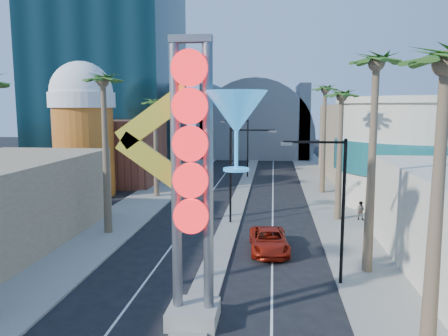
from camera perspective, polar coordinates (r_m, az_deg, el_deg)
sidewalk_west at (r=52.72m, az=-7.88°, el=-2.59°), size 5.00×100.00×0.15m
sidewalk_east at (r=51.47m, az=13.11°, el=-2.98°), size 5.00×100.00×0.15m
median at (r=54.17m, az=2.71°, el=-2.24°), size 1.60×84.00×0.15m
hotel_tower at (r=73.50m, az=-14.85°, el=19.73°), size 20.00×20.00×50.00m
brick_filler_west at (r=56.93m, az=-13.56°, el=2.03°), size 10.00×10.00×8.00m
filler_east at (r=64.61m, az=17.67°, el=3.44°), size 10.00×20.00×10.00m
beer_mug at (r=49.65m, az=-17.95°, el=5.49°), size 7.00×7.00×14.50m
turquoise_building at (r=47.70m, az=24.20°, el=1.96°), size 16.60×16.60×10.60m
canopy at (r=87.44m, az=4.19°, el=4.40°), size 22.00×16.00×22.00m
neon_sign at (r=18.51m, az=-1.76°, el=0.79°), size 6.53×2.60×12.55m
streetlight_0 at (r=35.65m, az=1.73°, el=0.28°), size 3.79×0.25×8.00m
streetlight_1 at (r=59.54m, az=2.59°, el=3.33°), size 3.79×0.25×8.00m
streetlight_2 at (r=23.92m, az=14.23°, el=-3.83°), size 3.45×0.25×8.00m
palm_1 at (r=33.63m, az=-15.50°, el=9.70°), size 2.40×2.40×12.70m
palm_2 at (r=46.90m, az=-9.02°, el=7.65°), size 2.40×2.40×11.20m
palm_3 at (r=58.55m, az=-5.87°, el=7.73°), size 2.40×2.40×11.20m
palm_4 at (r=16.22m, az=26.91°, el=9.83°), size 2.40×2.40×12.20m
palm_5 at (r=25.87m, az=19.21°, el=11.17°), size 2.40×2.40×13.20m
palm_6 at (r=37.63m, az=15.10°, el=8.13°), size 2.40×2.40×11.70m
palm_7 at (r=49.54m, az=13.06°, el=9.11°), size 2.40×2.40×12.70m
red_pickup at (r=29.82m, az=5.90°, el=-9.41°), size 2.93×5.57×1.49m
pedestrian_b at (r=38.92m, az=17.36°, el=-5.31°), size 0.96×0.89×1.60m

